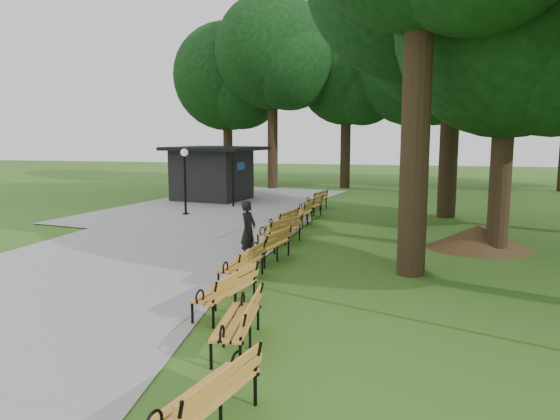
% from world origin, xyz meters
% --- Properties ---
extents(ground, '(100.00, 100.00, 0.00)m').
position_xyz_m(ground, '(0.00, 0.00, 0.00)').
color(ground, '#2E5E1A').
rests_on(ground, ground).
extents(path, '(12.00, 38.00, 0.06)m').
position_xyz_m(path, '(-4.00, 3.00, 0.03)').
color(path, '#959598').
rests_on(path, ground).
extents(person, '(0.49, 0.65, 1.63)m').
position_xyz_m(person, '(-0.46, 3.23, 0.82)').
color(person, black).
rests_on(person, ground).
extents(kiosk, '(5.16, 4.70, 2.80)m').
position_xyz_m(kiosk, '(-5.95, 15.41, 1.40)').
color(kiosk, black).
rests_on(kiosk, ground).
extents(lamp_post, '(0.32, 0.32, 2.84)m').
position_xyz_m(lamp_post, '(-5.28, 10.27, 2.07)').
color(lamp_post, black).
rests_on(lamp_post, ground).
extents(dirt_mound, '(2.59, 2.59, 0.75)m').
position_xyz_m(dirt_mound, '(6.00, 5.97, 0.38)').
color(dirt_mound, '#47301C').
rests_on(dirt_mound, ground).
extents(bench_0, '(1.06, 2.00, 0.88)m').
position_xyz_m(bench_0, '(1.45, -5.23, 0.44)').
color(bench_0, orange).
rests_on(bench_0, ground).
extents(bench_1, '(0.83, 1.96, 0.88)m').
position_xyz_m(bench_1, '(1.07, -2.77, 0.44)').
color(bench_1, orange).
rests_on(bench_1, ground).
extents(bench_2, '(0.99, 1.99, 0.88)m').
position_xyz_m(bench_2, '(0.34, -1.18, 0.44)').
color(bench_2, orange).
rests_on(bench_2, ground).
extents(bench_3, '(0.81, 1.95, 0.88)m').
position_xyz_m(bench_3, '(0.04, 0.93, 0.44)').
color(bench_3, orange).
rests_on(bench_3, ground).
extents(bench_4, '(0.97, 1.98, 0.88)m').
position_xyz_m(bench_4, '(0.18, 3.12, 0.44)').
color(bench_4, orange).
rests_on(bench_4, ground).
extents(bench_5, '(1.31, 2.00, 0.88)m').
position_xyz_m(bench_5, '(-0.04, 5.28, 0.44)').
color(bench_5, orange).
rests_on(bench_5, ground).
extents(bench_6, '(0.96, 1.98, 0.88)m').
position_xyz_m(bench_6, '(-0.31, 6.84, 0.44)').
color(bench_6, orange).
rests_on(bench_6, ground).
extents(bench_7, '(0.74, 1.93, 0.88)m').
position_xyz_m(bench_7, '(-0.04, 9.21, 0.44)').
color(bench_7, orange).
rests_on(bench_7, ground).
extents(bench_8, '(1.01, 1.99, 0.88)m').
position_xyz_m(bench_8, '(-0.04, 10.91, 0.44)').
color(bench_8, orange).
rests_on(bench_8, ground).
extents(bench_9, '(1.04, 1.99, 0.88)m').
position_xyz_m(bench_9, '(-0.14, 13.25, 0.44)').
color(bench_9, orange).
rests_on(bench_9, ground).
extents(lawn_tree_1, '(6.21, 6.21, 9.53)m').
position_xyz_m(lawn_tree_1, '(6.39, 5.39, 6.39)').
color(lawn_tree_1, black).
rests_on(lawn_tree_1, ground).
extents(lawn_tree_4, '(7.59, 7.59, 11.76)m').
position_xyz_m(lawn_tree_4, '(5.54, 12.29, 7.92)').
color(lawn_tree_4, black).
rests_on(lawn_tree_4, ground).
extents(tree_backdrop, '(36.48, 9.86, 16.56)m').
position_xyz_m(tree_backdrop, '(6.59, 23.10, 8.28)').
color(tree_backdrop, black).
rests_on(tree_backdrop, ground).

